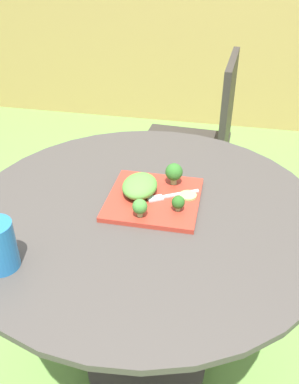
% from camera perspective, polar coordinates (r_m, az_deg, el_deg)
% --- Properties ---
extents(ground_plane, '(12.00, 12.00, 0.00)m').
position_cam_1_polar(ground_plane, '(1.68, -0.46, -22.79)').
color(ground_plane, '#669342').
extents(bamboo_fence, '(8.00, 0.08, 1.48)m').
position_cam_1_polar(bamboo_fence, '(3.30, 8.49, 21.52)').
color(bamboo_fence, '#A8894C').
rests_on(bamboo_fence, ground_plane).
extents(patio_table, '(1.01, 1.01, 0.73)m').
position_cam_1_polar(patio_table, '(1.30, -0.55, -10.35)').
color(patio_table, '#423D38').
rests_on(patio_table, ground_plane).
extents(patio_chair, '(0.46, 0.46, 0.90)m').
position_cam_1_polar(patio_chair, '(2.06, 7.34, 8.08)').
color(patio_chair, '#332D28').
rests_on(patio_chair, ground_plane).
extents(salad_plate, '(0.26, 0.26, 0.01)m').
position_cam_1_polar(salad_plate, '(1.17, 0.60, -0.97)').
color(salad_plate, '#AD3323').
rests_on(salad_plate, patio_table).
extents(fork, '(0.14, 0.09, 0.00)m').
position_cam_1_polar(fork, '(1.17, 2.65, -0.55)').
color(fork, silver).
rests_on(fork, salad_plate).
extents(lettuce_mound, '(0.10, 0.13, 0.05)m').
position_cam_1_polar(lettuce_mound, '(1.17, -1.36, 0.87)').
color(lettuce_mound, '#519338').
rests_on(lettuce_mound, salad_plate).
extents(broccoli_floret_0, '(0.04, 0.04, 0.04)m').
position_cam_1_polar(broccoli_floret_0, '(1.10, 4.01, -1.45)').
color(broccoli_floret_0, '#99B770').
rests_on(broccoli_floret_0, salad_plate).
extents(broccoli_floret_1, '(0.04, 0.04, 0.05)m').
position_cam_1_polar(broccoli_floret_1, '(1.07, -1.30, -2.08)').
color(broccoli_floret_1, '#99B770').
rests_on(broccoli_floret_1, salad_plate).
extents(broccoli_floret_2, '(0.05, 0.05, 0.07)m').
position_cam_1_polar(broccoli_floret_2, '(1.21, 3.42, 2.75)').
color(broccoli_floret_2, '#99B770').
rests_on(broccoli_floret_2, salad_plate).
extents(cucumber_slice_0, '(0.05, 0.05, 0.01)m').
position_cam_1_polar(cucumber_slice_0, '(1.17, 5.38, -0.48)').
color(cucumber_slice_0, '#8EB766').
rests_on(cucumber_slice_0, salad_plate).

